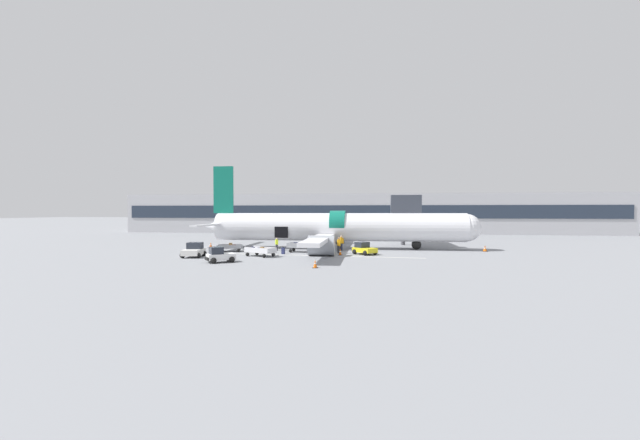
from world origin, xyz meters
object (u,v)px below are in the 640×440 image
Objects in this scene: baggage_cart_loading at (302,247)px; ground_crew_supervisor at (330,244)px; baggage_tug_lead at (220,256)px; baggage_tug_mid at (194,251)px; baggage_cart_queued at (261,252)px; ground_crew_loader_b at (277,244)px; suitcase_on_tarmac_upright at (283,251)px; ground_crew_loader_a at (339,245)px; baggage_cart_empty at (231,248)px; ground_crew_driver at (341,243)px; airplane at (334,228)px; baggage_tug_rear at (364,249)px.

baggage_cart_loading is 3.47m from ground_crew_supervisor.
baggage_tug_lead is 0.93× the size of baggage_tug_mid.
baggage_tug_mid is 0.75× the size of baggage_cart_queued.
ground_crew_loader_b is (7.00, 7.57, 0.16)m from baggage_tug_mid.
baggage_cart_loading is 5.07× the size of suitcase_on_tarmac_upright.
ground_crew_loader_a reaches higher than ground_crew_supervisor.
ground_crew_loader_a is at bearing -16.15° from ground_crew_loader_b.
baggage_cart_empty is 2.33× the size of ground_crew_supervisor.
baggage_cart_queued is 2.29× the size of ground_crew_driver.
baggage_tug_lead reaches higher than baggage_cart_empty.
ground_crew_loader_a is (4.35, -0.73, 0.36)m from baggage_cart_loading.
airplane is at bearing 100.33° from ground_crew_loader_a.
baggage_cart_empty is 2.18× the size of ground_crew_loader_a.
baggage_cart_empty is at bearing 104.34° from baggage_tug_lead.
airplane is 3.84m from ground_crew_supervisor.
airplane is at bearing 55.41° from baggage_cart_loading.
baggage_tug_lead is 1.86× the size of ground_crew_loader_b.
baggage_cart_empty is 12.86m from ground_crew_loader_a.
baggage_cart_loading is 2.39× the size of ground_crew_loader_a.
ground_crew_loader_a reaches higher than baggage_tug_mid.
ground_crew_loader_b reaches higher than baggage_cart_queued.
baggage_cart_loading is 5.10m from ground_crew_driver.
ground_crew_loader_a is (1.02, -5.57, -1.71)m from airplane.
airplane is at bearing 114.76° from ground_crew_driver.
ground_crew_loader_a is (-2.85, 0.69, 0.36)m from baggage_tug_rear.
ground_crew_driver is at bearing 125.28° from baggage_tug_rear.
ground_crew_loader_a reaches higher than baggage_cart_queued.
ground_crew_driver reaches higher than baggage_cart_empty.
baggage_cart_loading is (-7.20, 1.41, 0.00)m from baggage_tug_rear.
baggage_tug_mid is at bearing -149.70° from ground_crew_driver.
baggage_tug_rear is 3.37× the size of suitcase_on_tarmac_upright.
ground_crew_supervisor reaches higher than baggage_cart_queued.
baggage_tug_mid is 6.91m from baggage_cart_queued.
ground_crew_loader_b reaches higher than baggage_tug_lead.
ground_crew_driver is 1.07× the size of ground_crew_supervisor.
ground_crew_loader_b is at bearing 163.85° from ground_crew_loader_a.
baggage_cart_empty is (-11.83, -5.15, -2.24)m from airplane.
ground_crew_loader_b is at bearing 19.56° from baggage_cart_empty.
airplane reaches higher than baggage_cart_queued.
baggage_tug_mid is 18.17m from baggage_tug_rear.
baggage_tug_lead is 5.82m from baggage_tug_mid.
baggage_tug_rear is 7.34m from baggage_cart_loading.
suitcase_on_tarmac_upright is at bearing 51.98° from baggage_cart_queued.
baggage_cart_queued is at bearing -126.94° from baggage_cart_loading.
baggage_cart_empty is at bearing -156.46° from airplane.
suitcase_on_tarmac_upright is (-6.05, -1.62, -0.58)m from ground_crew_loader_a.
ground_crew_loader_a is at bearing -90.63° from ground_crew_driver.
baggage_tug_mid reaches higher than baggage_cart_empty.
ground_crew_driver is 2.11× the size of suitcase_on_tarmac_upright.
baggage_cart_empty is 7.09m from suitcase_on_tarmac_upright.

